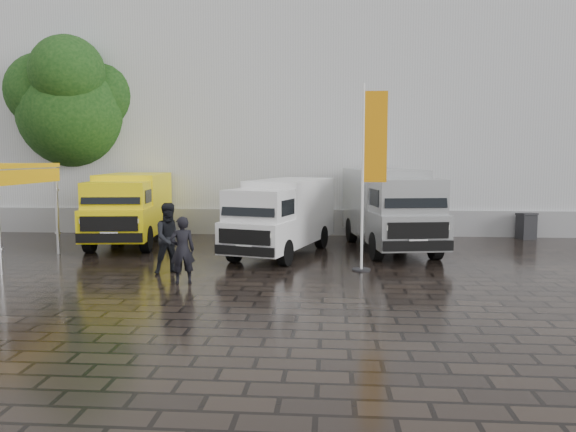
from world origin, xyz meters
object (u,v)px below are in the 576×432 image
object	(u,v)px
van_yellow	(130,209)
person_front	(182,250)
van_silver	(389,210)
wheelie_bin	(526,226)
person_tent	(170,238)
flagpole	(370,167)
van_white	(282,218)

from	to	relation	value
van_yellow	person_front	distance (m)	6.80
van_silver	person_front	size ratio (longest dim) A/B	3.72
wheelie_bin	person_front	size ratio (longest dim) A/B	0.60
person_front	person_tent	size ratio (longest dim) A/B	0.88
van_yellow	person_front	xyz separation A→B (m)	(3.42, -5.86, -0.41)
flagpole	wheelie_bin	size ratio (longest dim) A/B	5.09
van_white	van_yellow	bearing A→B (deg)	-179.98
van_yellow	person_tent	distance (m)	5.53
van_white	wheelie_bin	world-z (taller)	van_white
person_tent	van_white	bearing A→B (deg)	18.81
person_front	van_yellow	bearing A→B (deg)	-79.02
person_front	person_tent	distance (m)	1.27
van_white	person_tent	size ratio (longest dim) A/B	2.89
van_silver	flagpole	size ratio (longest dim) A/B	1.22
van_silver	wheelie_bin	size ratio (longest dim) A/B	6.23
flagpole	person_tent	size ratio (longest dim) A/B	2.67
van_silver	flagpole	distance (m)	3.94
van_yellow	van_silver	size ratio (longest dim) A/B	0.87
van_yellow	person_front	bearing A→B (deg)	-66.39
van_white	flagpole	distance (m)	3.82
van_silver	wheelie_bin	world-z (taller)	van_silver
flagpole	person_front	distance (m)	5.34
person_tent	person_front	bearing A→B (deg)	-91.87
van_white	van_silver	xyz separation A→B (m)	(3.46, 1.21, 0.15)
van_white	wheelie_bin	xyz separation A→B (m)	(8.81, 3.96, -0.68)
person_front	van_silver	bearing A→B (deg)	-154.69
van_white	flagpole	world-z (taller)	flagpole
van_yellow	van_silver	world-z (taller)	van_silver
person_tent	van_yellow	bearing A→B (deg)	89.91
flagpole	wheelie_bin	distance (m)	9.17
van_yellow	van_silver	distance (m)	8.94
van_white	wheelie_bin	size ratio (longest dim) A/B	5.50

